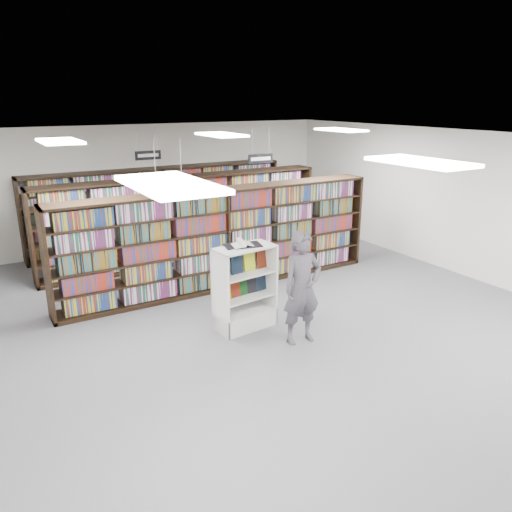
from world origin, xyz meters
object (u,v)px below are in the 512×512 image
bookshelf_row_near (223,239)px  endcap_display (244,300)px  open_book (242,244)px  shopper (302,288)px

bookshelf_row_near → endcap_display: (-0.60, -1.93, -0.56)m
endcap_display → open_book: size_ratio=2.15×
bookshelf_row_near → open_book: bearing=-107.5°
endcap_display → open_book: (-0.00, 0.04, 1.01)m
bookshelf_row_near → endcap_display: size_ratio=4.76×
bookshelf_row_near → open_book: (-0.60, -1.90, 0.45)m
shopper → open_book: bearing=123.0°
open_book → shopper: size_ratio=0.37×
shopper → endcap_display: bearing=123.8°
open_book → shopper: (0.55, -0.99, -0.57)m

